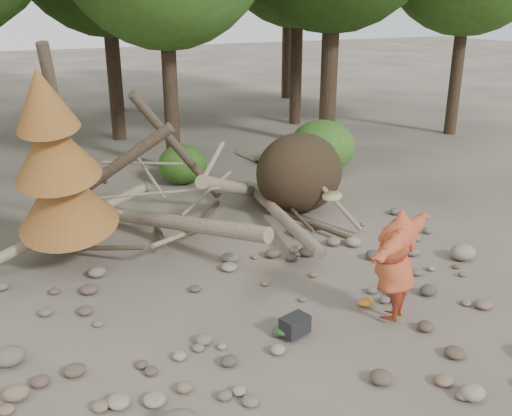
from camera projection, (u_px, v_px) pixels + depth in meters
name	position (u px, v px, depth m)	size (l,w,h in m)	color
ground	(294.00, 313.00, 9.63)	(120.00, 120.00, 0.00)	#514C44
deadfall_pile	(280.00, 178.00, 13.72)	(8.55, 5.24, 3.30)	#332619
dead_conifer	(58.00, 166.00, 10.45)	(2.06, 2.16, 4.35)	#4C3F30
bush_mid	(183.00, 164.00, 16.34)	(1.40, 1.40, 1.12)	#2F5C1A
bush_right	(322.00, 146.00, 17.34)	(2.00, 2.00, 1.60)	#3A6D22
frisbee_thrower	(395.00, 265.00, 9.04)	(2.63, 1.71, 2.36)	#AE4727
backpack	(295.00, 328.00, 8.91)	(0.44, 0.29, 0.29)	black
cloth_green	(287.00, 332.00, 8.94)	(0.39, 0.33, 0.15)	#275B24
cloth_orange	(365.00, 304.00, 9.80)	(0.30, 0.25, 0.11)	#B8731F
boulder_mid_right	(463.00, 252.00, 11.58)	(0.53, 0.47, 0.32)	gray
boulder_mid_left	(9.00, 356.00, 8.23)	(0.45, 0.41, 0.27)	#615A51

